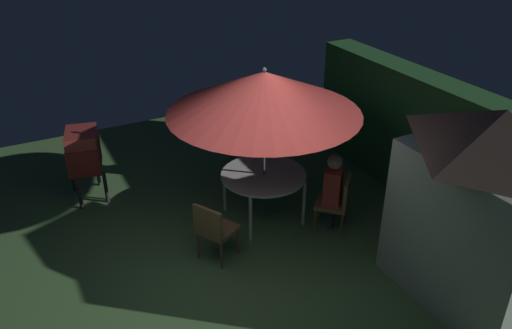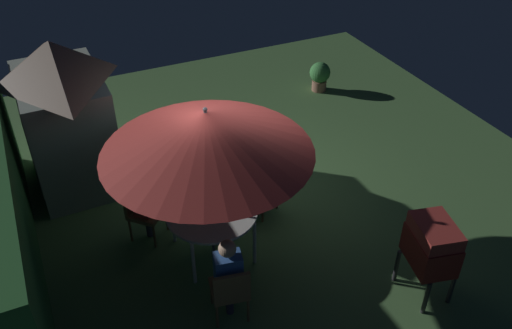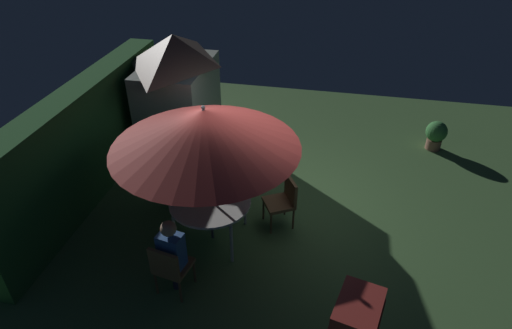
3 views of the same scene
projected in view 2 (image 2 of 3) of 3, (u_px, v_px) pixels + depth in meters
name	position (u px, v px, depth m)	size (l,w,h in m)	color
ground_plane	(244.00, 200.00, 9.01)	(11.00, 11.00, 0.00)	#47703D
hedge_backdrop	(3.00, 211.00, 7.22)	(5.62, 0.54, 2.06)	#28602D
garden_shed	(65.00, 113.00, 8.79)	(2.05, 1.38, 2.53)	gray
patio_table	(212.00, 214.00, 7.62)	(1.30, 1.30, 0.78)	white
patio_umbrella	(207.00, 132.00, 6.83)	(2.79, 2.79, 2.44)	#4C4C51
bbq_grill	(432.00, 246.00, 6.94)	(0.80, 0.65, 1.20)	maroon
chair_near_shed	(141.00, 208.00, 8.05)	(0.65, 0.65, 0.90)	olive
chair_far_side	(230.00, 290.00, 6.77)	(0.54, 0.54, 0.90)	olive
chair_toward_hedge	(263.00, 182.00, 8.57)	(0.63, 0.63, 0.90)	olive
potted_plant_by_shed	(320.00, 75.00, 11.97)	(0.46, 0.46, 0.66)	#936651
person_in_red	(144.00, 195.00, 7.87)	(0.41, 0.41, 1.26)	#CC3D33
person_in_blue	(228.00, 270.00, 6.68)	(0.30, 0.38, 1.26)	#3866B2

